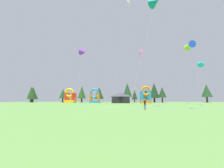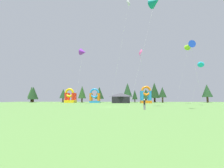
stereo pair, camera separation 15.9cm
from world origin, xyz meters
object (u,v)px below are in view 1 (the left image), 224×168
Objects in this scene: kite_blue_delta at (191,45)px; inflatable_orange_dome at (95,97)px; festival_tent at (121,98)px; kite_white_diamond at (129,4)px; kite_teal_delta at (155,2)px; kite_purple_delta at (83,52)px; kite_lime_delta at (188,46)px; person_midfield at (145,103)px; inflatable_yellow_castle at (146,97)px; kite_cyan_delta at (201,64)px; kite_pink_diamond at (140,52)px; inflatable_red_slide at (70,98)px.

inflatable_orange_dome is at bearing 119.00° from kite_blue_delta.
kite_white_diamond is at bearing -86.22° from festival_tent.
kite_purple_delta is (-20.51, 18.48, -5.41)m from kite_teal_delta.
kite_lime_delta is 12.50× the size of person_midfield.
kite_white_diamond is (-5.59, 1.72, 0.92)m from kite_teal_delta.
person_midfield is 39.16m from inflatable_yellow_castle.
kite_cyan_delta is 0.50× the size of kite_white_diamond.
inflatable_yellow_castle is at bearing 28.50° from kite_purple_delta.
kite_lime_delta is 3.39× the size of inflatable_orange_dome.
inflatable_yellow_castle is (-11.64, 21.26, -8.69)m from kite_cyan_delta.
kite_pink_diamond is (17.98, -11.18, -3.85)m from kite_purple_delta.
kite_purple_delta is 24.19m from festival_tent.
kite_purple_delta is 23.07m from inflatable_orange_dome.
festival_tent is (-21.92, 21.70, -9.28)m from kite_cyan_delta.
kite_white_diamond is (-22.08, -19.85, 3.76)m from kite_lime_delta.
inflatable_orange_dome reaches higher than festival_tent.
kite_lime_delta reaches higher than person_midfield.
inflatable_yellow_castle is (5.25, 23.80, -11.28)m from kite_pink_diamond.
kite_pink_diamond reaches higher than inflatable_orange_dome.
inflatable_orange_dome is (-21.83, 4.52, -0.27)m from inflatable_yellow_castle.
kite_lime_delta is 24.36m from inflatable_yellow_castle.
kite_white_diamond is 37.31m from inflatable_yellow_castle.
kite_teal_delta is 3.34× the size of festival_tent.
kite_teal_delta is 28.13m from kite_purple_delta.
festival_tent is at bearing 135.29° from kite_cyan_delta.
kite_cyan_delta is 19.21m from kite_blue_delta.
inflatable_orange_dome is at bearing 160.53° from festival_tent.
inflatable_red_slide is (-9.68, 17.14, -15.49)m from kite_purple_delta.
kite_teal_delta is 1.27× the size of kite_purple_delta.
kite_teal_delta reaches higher than inflatable_red_slide.
inflatable_yellow_castle is at bearing 145.32° from kite_lime_delta.
kite_purple_delta is at bearing -134.80° from festival_tent.
kite_cyan_delta is at bearing -37.61° from inflatable_orange_dome.
festival_tent is at bearing 45.20° from kite_purple_delta.
kite_purple_delta is 37.22m from kite_lime_delta.
kite_teal_delta is 2.11× the size of kite_blue_delta.
inflatable_yellow_castle is 33.23m from inflatable_red_slide.
kite_cyan_delta is 0.57× the size of kite_lime_delta.
inflatable_red_slide is at bearing 149.95° from kite_cyan_delta.
inflatable_orange_dome is 0.88× the size of festival_tent.
kite_white_diamond is 37.13m from festival_tent.
kite_pink_diamond is 15.66m from kite_blue_delta.
kite_lime_delta is at bearing -22.50° from festival_tent.
kite_white_diamond is at bearing -68.26° from inflatable_orange_dome.
kite_blue_delta is 18.41m from kite_white_diamond.
person_midfield is at bearing -58.62° from inflatable_red_slide.
kite_purple_delta is at bearing -175.23° from kite_lime_delta.
kite_cyan_delta is at bearing 34.39° from kite_teal_delta.
person_midfield is 45.69m from inflatable_orange_dome.
kite_lime_delta is at bearing 79.71° from kite_cyan_delta.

